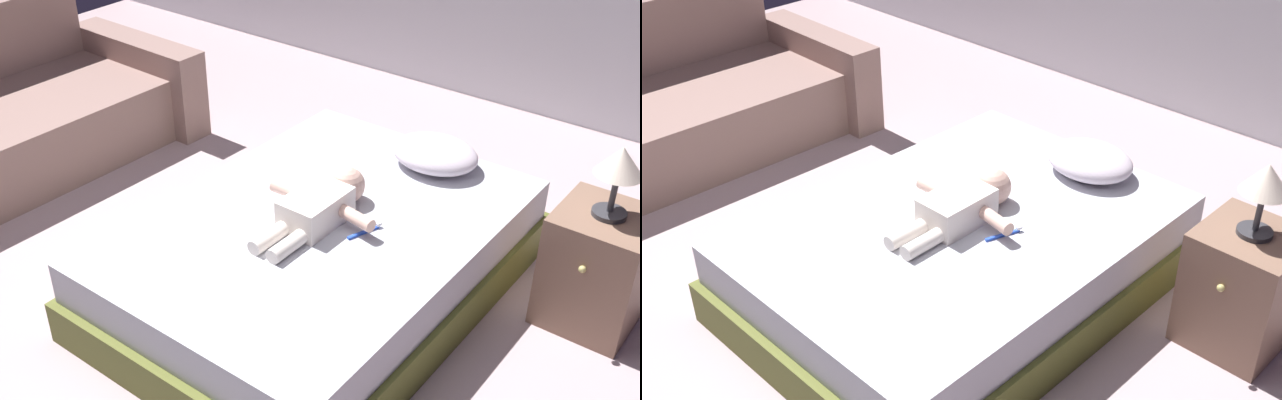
% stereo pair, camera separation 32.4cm
% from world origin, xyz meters
% --- Properties ---
extents(ground_plane, '(8.00, 8.00, 0.00)m').
position_xyz_m(ground_plane, '(0.00, 0.00, 0.00)').
color(ground_plane, '#B1989C').
extents(bed, '(1.34, 1.87, 0.38)m').
position_xyz_m(bed, '(0.00, 0.63, 0.19)').
color(bed, brown).
rests_on(bed, ground_plane).
extents(pillow, '(0.42, 0.34, 0.14)m').
position_xyz_m(pillow, '(0.15, 1.32, 0.45)').
color(pillow, silver).
rests_on(pillow, bed).
extents(baby, '(0.53, 0.64, 0.16)m').
position_xyz_m(baby, '(-0.00, 0.64, 0.45)').
color(baby, white).
rests_on(baby, bed).
extents(toothbrush, '(0.07, 0.17, 0.02)m').
position_xyz_m(toothbrush, '(0.21, 0.67, 0.39)').
color(toothbrush, blue).
rests_on(toothbrush, bed).
extents(couch, '(1.14, 2.02, 0.81)m').
position_xyz_m(couch, '(-2.13, 0.47, 0.27)').
color(couch, gray).
rests_on(couch, ground_plane).
extents(nightstand, '(0.38, 0.41, 0.52)m').
position_xyz_m(nightstand, '(1.01, 1.18, 0.26)').
color(nightstand, '#805F4C').
rests_on(nightstand, ground_plane).
extents(lamp, '(0.18, 0.18, 0.30)m').
position_xyz_m(lamp, '(1.01, 1.18, 0.74)').
color(lamp, '#333338').
rests_on(lamp, nightstand).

